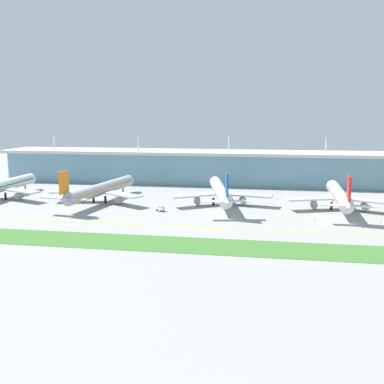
% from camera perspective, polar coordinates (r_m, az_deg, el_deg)
% --- Properties ---
extents(ground_plane, '(600.00, 600.00, 0.00)m').
position_cam_1_polar(ground_plane, '(160.44, 1.50, -5.01)').
color(ground_plane, gray).
extents(terminal_building, '(288.00, 34.00, 29.09)m').
position_cam_1_polar(terminal_building, '(269.06, 4.91, 3.24)').
color(terminal_building, '#6693A8').
rests_on(terminal_building, ground).
extents(airliner_nearest, '(48.80, 65.42, 18.90)m').
position_cam_1_polar(airliner_nearest, '(238.83, -23.77, 0.67)').
color(airliner_nearest, silver).
rests_on(airliner_nearest, ground).
extents(airliner_near_middle, '(48.32, 69.46, 18.90)m').
position_cam_1_polar(airliner_near_middle, '(214.56, -11.88, 0.35)').
color(airliner_near_middle, '#ADB2BC').
rests_on(airliner_near_middle, ground).
extents(airliner_center, '(47.89, 66.96, 18.90)m').
position_cam_1_polar(airliner_center, '(204.81, 3.69, 0.09)').
color(airliner_center, white).
rests_on(airliner_center, ground).
extents(airliner_far_middle, '(48.76, 63.51, 18.90)m').
position_cam_1_polar(airliner_far_middle, '(203.89, 18.71, -0.46)').
color(airliner_far_middle, white).
rests_on(airliner_far_middle, ground).
extents(taxiway_stripe_west, '(28.00, 0.70, 0.04)m').
position_cam_1_polar(taxiway_stripe_west, '(187.16, -20.43, -3.47)').
color(taxiway_stripe_west, yellow).
rests_on(taxiway_stripe_west, ground).
extents(taxiway_stripe_mid_west, '(28.00, 0.70, 0.04)m').
position_cam_1_polar(taxiway_stripe_mid_west, '(172.85, -10.59, -4.08)').
color(taxiway_stripe_mid_west, yellow).
rests_on(taxiway_stripe_mid_west, ground).
extents(taxiway_stripe_centre, '(28.00, 0.70, 0.04)m').
position_cam_1_polar(taxiway_stripe_centre, '(164.44, 0.64, -4.63)').
color(taxiway_stripe_centre, yellow).
rests_on(taxiway_stripe_centre, ground).
extents(taxiway_stripe_mid_east, '(28.00, 0.70, 0.04)m').
position_cam_1_polar(taxiway_stripe_mid_east, '(162.83, 12.59, -5.02)').
color(taxiway_stripe_mid_east, yellow).
rests_on(taxiway_stripe_mid_east, ground).
extents(grass_verge, '(300.00, 18.00, 0.10)m').
position_cam_1_polar(grass_verge, '(141.74, 0.37, -7.00)').
color(grass_verge, '#3D702D').
rests_on(grass_verge, ground).
extents(baggage_cart, '(4.02, 3.43, 2.48)m').
position_cam_1_polar(baggage_cart, '(191.73, -4.15, -2.17)').
color(baggage_cart, silver).
rests_on(baggage_cart, ground).
extents(safety_cone_left_wingtip, '(0.56, 0.56, 0.70)m').
position_cam_1_polar(safety_cone_left_wingtip, '(187.73, 14.36, -3.00)').
color(safety_cone_left_wingtip, orange).
rests_on(safety_cone_left_wingtip, ground).
extents(safety_cone_nose_front, '(0.56, 0.56, 0.70)m').
position_cam_1_polar(safety_cone_nose_front, '(182.18, 15.79, -3.46)').
color(safety_cone_nose_front, orange).
rests_on(safety_cone_nose_front, ground).
extents(safety_cone_right_wingtip, '(0.56, 0.56, 0.70)m').
position_cam_1_polar(safety_cone_right_wingtip, '(185.72, 23.49, -3.66)').
color(safety_cone_right_wingtip, orange).
rests_on(safety_cone_right_wingtip, ground).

